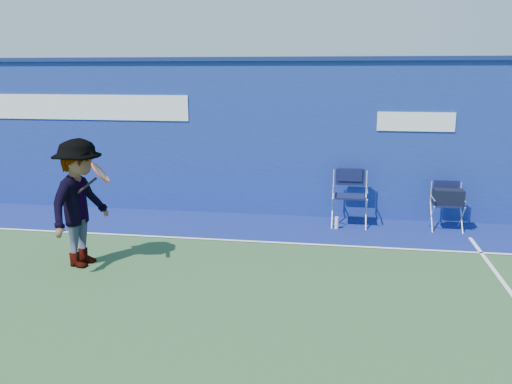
% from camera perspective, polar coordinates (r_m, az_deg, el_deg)
% --- Properties ---
extents(ground, '(80.00, 80.00, 0.00)m').
position_cam_1_polar(ground, '(6.49, -12.84, -13.33)').
color(ground, '#2D512B').
rests_on(ground, ground).
extents(stadium_wall, '(24.00, 0.50, 3.08)m').
position_cam_1_polar(stadium_wall, '(10.91, -2.99, 5.94)').
color(stadium_wall, navy).
rests_on(stadium_wall, ground).
extents(out_of_bounds_strip, '(24.00, 1.80, 0.01)m').
position_cam_1_polar(out_of_bounds_strip, '(10.16, -4.19, -3.48)').
color(out_of_bounds_strip, navy).
rests_on(out_of_bounds_strip, ground).
extents(court_lines, '(24.00, 12.00, 0.01)m').
position_cam_1_polar(court_lines, '(7.00, -10.98, -11.19)').
color(court_lines, white).
rests_on(court_lines, out_of_bounds_strip).
extents(directors_chair_left, '(0.61, 0.57, 1.04)m').
position_cam_1_polar(directors_chair_left, '(10.19, 9.79, -1.60)').
color(directors_chair_left, silver).
rests_on(directors_chair_left, ground).
extents(directors_chair_right, '(0.52, 0.47, 0.87)m').
position_cam_1_polar(directors_chair_right, '(10.33, 19.45, -1.84)').
color(directors_chair_right, silver).
rests_on(directors_chair_right, ground).
extents(water_bottle, '(0.07, 0.07, 0.23)m').
position_cam_1_polar(water_bottle, '(9.97, 8.49, -3.24)').
color(water_bottle, silver).
rests_on(water_bottle, ground).
extents(tennis_player, '(1.00, 1.30, 1.88)m').
position_cam_1_polar(tennis_player, '(8.26, -18.01, -1.11)').
color(tennis_player, '#EA4738').
rests_on(tennis_player, ground).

